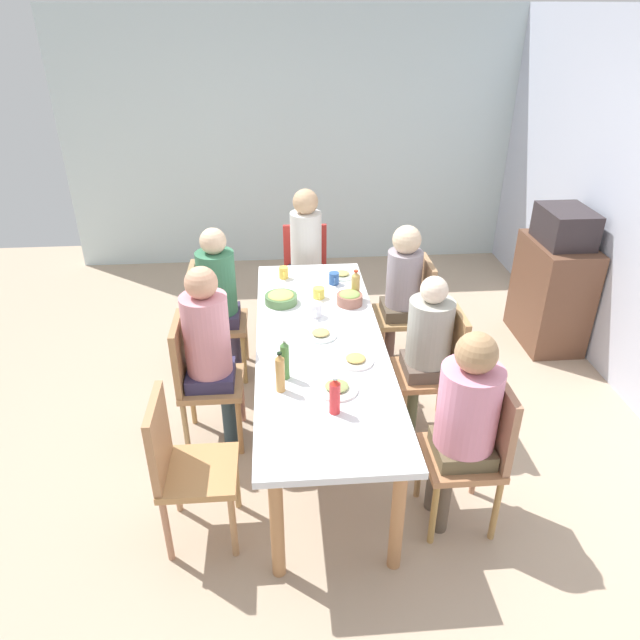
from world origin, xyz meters
The scene contains 32 objects.
ground_plane centered at (0.00, 0.00, 0.00)m, with size 7.38×7.38×0.00m, color tan.
wall_left centered at (-3.14, 0.00, 1.30)m, with size 0.12×4.80×2.60m, color silver.
dining_table centered at (0.00, 0.00, 0.66)m, with size 2.41×0.80×0.73m.
chair_0 centered at (0.80, -0.78, 0.51)m, with size 0.40×0.40×0.90m.
chair_1 centered at (0.00, -0.78, 0.51)m, with size 0.40×0.40×0.90m.
person_1 centered at (0.00, -0.69, 0.75)m, with size 0.30×0.30×1.26m.
chair_2 centered at (-0.80, -0.78, 0.51)m, with size 0.40×0.40×0.90m.
person_2 centered at (-0.80, -0.69, 0.71)m, with size 0.30×0.30×1.21m.
chair_3 centered at (-1.59, 0.00, 0.51)m, with size 0.40×0.40×0.90m.
person_3 centered at (-1.49, 0.00, 0.75)m, with size 0.30×0.30×1.27m.
chair_4 centered at (0.00, 0.78, 0.51)m, with size 0.40×0.40×0.90m.
person_4 centered at (0.00, 0.69, 0.68)m, with size 0.30×0.30×1.15m.
chair_5 centered at (0.80, 0.78, 0.51)m, with size 0.40×0.40×0.90m.
person_5 centered at (0.80, 0.69, 0.73)m, with size 0.32×0.32×1.21m.
chair_6 centered at (-0.80, 0.78, 0.51)m, with size 0.40×0.40×0.90m.
person_6 centered at (-0.80, 0.69, 0.71)m, with size 0.30×0.30×1.18m.
plate_0 centered at (0.26, 0.19, 0.74)m, with size 0.21×0.21×0.04m.
plate_1 centered at (-0.96, 0.25, 0.74)m, with size 0.20×0.20×0.04m.
plate_2 centered at (0.53, 0.05, 0.74)m, with size 0.24×0.24×0.04m.
plate_3 centered at (-0.06, 0.01, 0.74)m, with size 0.20×0.20×0.04m.
bowl_0 centered at (-0.54, -0.23, 0.77)m, with size 0.23×0.23×0.08m.
bowl_1 centered at (-0.49, 0.25, 0.78)m, with size 0.18×0.18×0.09m.
cup_0 centered at (-0.60, 0.04, 0.77)m, with size 0.12×0.08×0.08m.
cup_1 centered at (-0.97, -0.20, 0.77)m, with size 0.11×0.07×0.09m.
cup_2 centered at (-0.33, -0.01, 0.78)m, with size 0.12×0.09×0.10m.
cup_3 centered at (-0.83, 0.17, 0.77)m, with size 0.11×0.08×0.09m.
bottle_0 centered at (0.39, -0.23, 0.85)m, with size 0.05×0.05×0.25m.
bottle_1 centered at (0.51, -0.26, 0.85)m, with size 0.05×0.05×0.25m.
bottle_2 centered at (-0.58, 0.30, 0.83)m, with size 0.06×0.06×0.22m.
bottle_3 centered at (0.73, 0.02, 0.83)m, with size 0.06×0.06×0.22m.
side_cabinet centered at (-1.10, 2.04, 0.45)m, with size 0.70×0.44×0.90m, color brown.
microwave centered at (-1.10, 2.04, 1.04)m, with size 0.48×0.36×0.28m, color #2F2729.
Camera 1 is at (3.14, -0.25, 2.61)m, focal length 32.74 mm.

